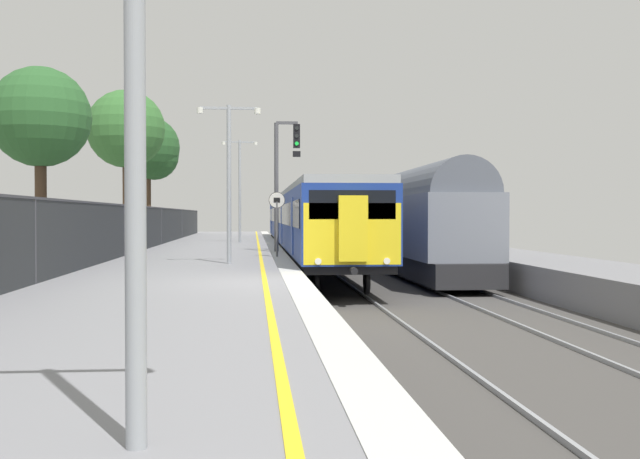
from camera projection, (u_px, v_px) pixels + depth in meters
ground at (394, 308)px, 17.77m from camera, size 17.40×110.00×1.21m
commuter_train_at_platform at (304, 220)px, 40.87m from camera, size 2.83×40.37×3.81m
freight_train_adjacent_track at (392, 218)px, 37.21m from camera, size 2.60×27.42×4.37m
signal_gantry at (282, 171)px, 32.11m from camera, size 1.10×0.24×5.46m
speed_limit_sign at (277, 215)px, 28.15m from camera, size 0.59×0.08×2.38m
platform_lamp_mid at (229, 169)px, 24.25m from camera, size 2.00×0.20×5.01m
platform_lamp_far at (240, 182)px, 43.51m from camera, size 2.00×0.20×5.78m
platform_back_fence at (35, 239)px, 17.04m from camera, size 0.07×99.00×1.94m
background_tree_left at (150, 150)px, 53.26m from camera, size 4.31×4.31×8.39m
background_tree_centre at (39, 120)px, 25.38m from camera, size 3.32×3.32×6.45m
background_tree_right at (127, 132)px, 45.15m from camera, size 4.58×4.58×8.91m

